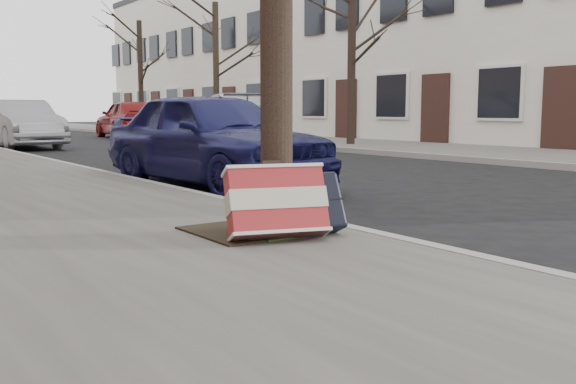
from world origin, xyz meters
TOP-DOWN VIEW (x-y plane):
  - ground at (0.00, 0.00)m, footprint 120.00×120.00m
  - far_sidewalk at (7.80, 15.00)m, footprint 4.00×70.00m
  - house_far at (13.15, 16.00)m, footprint 6.70×40.00m
  - dirt_patch at (-2.00, 1.20)m, footprint 0.85×0.85m
  - suitcase_red at (-2.02, 0.82)m, footprint 0.77×0.57m
  - suitcase_navy at (-1.79, 0.82)m, footprint 0.65×0.43m
  - car_near_front at (-0.31, 4.89)m, footprint 1.91×4.03m
  - car_near_mid at (-0.31, 16.13)m, footprint 1.59×4.14m
  - car_far_front at (4.89, 13.26)m, footprint 3.56×5.68m
  - car_far_back at (4.68, 20.87)m, footprint 2.13×4.51m
  - tree_far_a at (7.20, 10.77)m, footprint 0.23×0.23m
  - tree_far_b at (7.20, 18.48)m, footprint 0.23×0.23m
  - tree_far_c at (7.20, 25.75)m, footprint 0.24×0.24m

SIDE VIEW (x-z plane):
  - ground at x=0.00m, z-range 0.00..0.00m
  - far_sidewalk at x=7.80m, z-range 0.00..0.12m
  - dirt_patch at x=-2.00m, z-range 0.12..0.14m
  - suitcase_navy at x=-1.79m, z-range 0.12..0.60m
  - suitcase_red at x=-2.02m, z-range 0.12..0.65m
  - car_near_front at x=-0.31m, z-range 0.00..1.33m
  - car_near_mid at x=-0.31m, z-range 0.00..1.35m
  - car_far_back at x=4.68m, z-range 0.00..1.49m
  - car_far_front at x=4.89m, z-range 0.00..1.53m
  - tree_far_b at x=7.20m, z-range 0.12..5.01m
  - tree_far_c at x=7.20m, z-range 0.12..5.17m
  - tree_far_a at x=7.20m, z-range 0.12..5.36m
  - house_far at x=13.15m, z-range 0.00..7.20m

